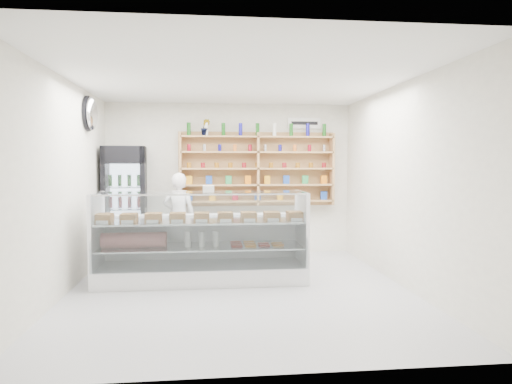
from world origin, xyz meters
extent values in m
plane|color=#A3A3A8|center=(0.00, 0.00, 0.00)|extent=(5.00, 5.00, 0.00)
plane|color=white|center=(0.00, 0.00, 2.80)|extent=(5.00, 5.00, 0.00)
plane|color=beige|center=(0.00, 2.50, 1.40)|extent=(4.50, 0.00, 4.50)
plane|color=beige|center=(0.00, -2.50, 1.40)|extent=(4.50, 0.00, 4.50)
plane|color=beige|center=(-2.25, 0.00, 1.40)|extent=(0.00, 5.00, 5.00)
plane|color=beige|center=(2.25, 0.00, 1.40)|extent=(0.00, 5.00, 5.00)
cube|color=white|center=(-0.51, 0.50, 0.12)|extent=(2.96, 0.84, 0.25)
cube|color=white|center=(-0.51, 0.89, 0.56)|extent=(2.96, 0.05, 0.62)
cube|color=silver|center=(-0.51, 0.50, 0.50)|extent=(2.84, 0.74, 0.02)
cube|color=silver|center=(-0.51, 0.50, 0.87)|extent=(2.90, 0.77, 0.02)
cube|color=silver|center=(-0.51, 0.09, 0.77)|extent=(2.90, 0.12, 1.03)
cube|color=silver|center=(-0.51, 0.45, 1.28)|extent=(2.90, 0.59, 0.01)
imported|color=white|center=(-0.91, 1.92, 0.77)|extent=(0.62, 0.47, 1.54)
cube|color=black|center=(-1.85, 2.10, 0.99)|extent=(0.77, 0.75, 1.99)
cube|color=#2F0435|center=(-1.88, 1.77, 1.84)|extent=(0.70, 0.08, 0.28)
cube|color=silver|center=(-1.88, 1.76, 0.90)|extent=(0.60, 0.06, 1.57)
cube|color=tan|center=(-0.90, 2.34, 1.59)|extent=(0.04, 0.28, 1.33)
cube|color=tan|center=(0.50, 2.34, 1.59)|extent=(0.04, 0.28, 1.33)
cube|color=tan|center=(1.90, 2.34, 1.59)|extent=(0.04, 0.28, 1.33)
cube|color=tan|center=(0.50, 2.34, 1.00)|extent=(2.80, 0.28, 0.03)
cube|color=tan|center=(0.50, 2.34, 1.30)|extent=(2.80, 0.28, 0.03)
cube|color=tan|center=(0.50, 2.34, 1.60)|extent=(2.80, 0.28, 0.03)
cube|color=tan|center=(0.50, 2.34, 1.90)|extent=(2.80, 0.28, 0.03)
cube|color=tan|center=(0.50, 2.34, 2.18)|extent=(2.80, 0.28, 0.03)
imported|color=#1E6626|center=(-0.45, 2.34, 2.34)|extent=(0.18, 0.15, 0.30)
ellipsoid|color=silver|center=(-2.17, 1.20, 2.45)|extent=(0.15, 0.50, 0.50)
cube|color=white|center=(1.40, 2.47, 2.45)|extent=(0.62, 0.03, 0.20)
camera|label=1|loc=(-0.42, -6.01, 1.69)|focal=32.00mm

